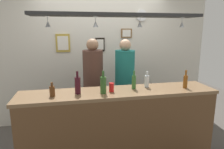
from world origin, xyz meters
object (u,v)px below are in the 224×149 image
object	(u,v)px
bottle_wine_dark_red	(78,85)
bottle_champagne_green	(103,85)
bottle_beer_brown_stubby	(52,91)
picture_frame_upper_small	(126,33)
picture_frame_crest	(100,44)
person_right_teal_shirt	(125,78)
picture_frame_caricature	(63,43)
wall_clock	(142,15)
bottle_beer_amber_tall	(185,81)
bottle_soda_clear	(147,81)
drink_can	(111,87)
person_middle_brown_shirt	(93,79)
bottle_beer_green_import	(134,82)

from	to	relation	value
bottle_wine_dark_red	bottle_champagne_green	bearing A→B (deg)	-8.45
bottle_beer_brown_stubby	picture_frame_upper_small	xyz separation A→B (m)	(1.36, 1.46, 0.67)
picture_frame_upper_small	bottle_champagne_green	bearing A→B (deg)	-115.92
bottle_champagne_green	picture_frame_crest	bearing A→B (deg)	83.02
person_right_teal_shirt	picture_frame_crest	size ratio (longest dim) A/B	6.48
picture_frame_crest	picture_frame_caricature	bearing A→B (deg)	180.00
picture_frame_caricature	wall_clock	distance (m)	1.63
bottle_beer_amber_tall	picture_frame_caricature	bearing A→B (deg)	139.67
bottle_beer_brown_stubby	picture_frame_caricature	bearing A→B (deg)	85.36
picture_frame_crest	picture_frame_caricature	size ratio (longest dim) A/B	0.76
picture_frame_upper_small	wall_clock	bearing A→B (deg)	-1.18
bottle_soda_clear	picture_frame_crest	xyz separation A→B (m)	(-0.48, 1.31, 0.44)
drink_can	bottle_wine_dark_red	bearing A→B (deg)	179.97
picture_frame_upper_small	bottle_beer_brown_stubby	bearing A→B (deg)	-132.93
picture_frame_upper_small	picture_frame_crest	size ratio (longest dim) A/B	0.85
bottle_wine_dark_red	wall_clock	size ratio (longest dim) A/B	1.36
person_right_teal_shirt	bottle_beer_brown_stubby	world-z (taller)	person_right_teal_shirt
bottle_soda_clear	wall_clock	world-z (taller)	wall_clock
bottle_soda_clear	picture_frame_crest	size ratio (longest dim) A/B	0.88
drink_can	picture_frame_upper_small	world-z (taller)	picture_frame_upper_small
bottle_soda_clear	person_middle_brown_shirt	bearing A→B (deg)	135.67
picture_frame_crest	wall_clock	size ratio (longest dim) A/B	1.18
bottle_soda_clear	bottle_beer_brown_stubby	bearing A→B (deg)	-173.29
person_right_teal_shirt	wall_clock	world-z (taller)	wall_clock
person_middle_brown_shirt	wall_clock	bearing A→B (deg)	30.37
bottle_champagne_green	bottle_soda_clear	size ratio (longest dim) A/B	1.30
person_right_teal_shirt	bottle_soda_clear	world-z (taller)	person_right_teal_shirt
bottle_beer_brown_stubby	wall_clock	xyz separation A→B (m)	(1.66, 1.46, 1.02)
bottle_beer_brown_stubby	bottle_beer_green_import	distance (m)	1.11
bottle_beer_green_import	drink_can	size ratio (longest dim) A/B	2.13
picture_frame_crest	person_middle_brown_shirt	bearing A→B (deg)	-109.17
bottle_beer_amber_tall	bottle_champagne_green	size ratio (longest dim) A/B	0.87
bottle_wine_dark_red	bottle_beer_brown_stubby	bearing A→B (deg)	-172.85
bottle_beer_brown_stubby	person_right_teal_shirt	bearing A→B (deg)	35.71
bottle_beer_green_import	person_middle_brown_shirt	bearing A→B (deg)	123.97
bottle_beer_amber_tall	bottle_wine_dark_red	bearing A→B (deg)	178.71
person_right_teal_shirt	drink_can	bearing A→B (deg)	-116.68
person_right_teal_shirt	picture_frame_caricature	world-z (taller)	picture_frame_caricature
wall_clock	person_middle_brown_shirt	bearing A→B (deg)	-149.63
bottle_beer_green_import	bottle_wine_dark_red	bearing A→B (deg)	-174.98
bottle_wine_dark_red	drink_can	xyz separation A→B (m)	(0.45, -0.00, -0.06)
person_middle_brown_shirt	picture_frame_upper_small	world-z (taller)	picture_frame_upper_small
person_right_teal_shirt	bottle_champagne_green	world-z (taller)	person_right_teal_shirt
bottle_champagne_green	picture_frame_upper_small	bearing A→B (deg)	64.08
bottle_wine_dark_red	bottle_soda_clear	distance (m)	1.00
person_middle_brown_shirt	bottle_beer_amber_tall	world-z (taller)	person_middle_brown_shirt
drink_can	wall_clock	xyz separation A→B (m)	(0.90, 1.42, 1.03)
person_middle_brown_shirt	bottle_wine_dark_red	distance (m)	0.86
bottle_beer_green_import	picture_frame_upper_small	xyz separation A→B (m)	(0.26, 1.35, 0.64)
bottle_champagne_green	bottle_soda_clear	world-z (taller)	bottle_champagne_green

